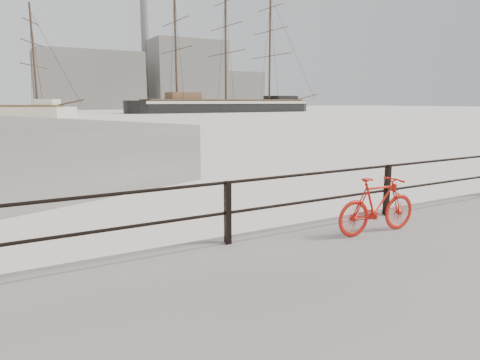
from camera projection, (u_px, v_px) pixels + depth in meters
name	position (u px, v px, depth m)	size (l,w,h in m)	color
ground	(378.00, 230.00, 8.59)	(400.00, 400.00, 0.00)	white
guardrail	(387.00, 190.00, 8.31)	(28.00, 0.10, 1.00)	black
bicycle	(377.00, 205.00, 7.17)	(1.61, 0.24, 0.97)	red
barque_black	(226.00, 112.00, 101.34)	(54.32, 17.78, 31.14)	black
schooner_mid	(2.00, 118.00, 68.32)	(25.25, 10.68, 18.49)	beige
industrial_west	(89.00, 81.00, 136.64)	(32.00, 18.00, 18.00)	gray
industrial_mid	(185.00, 75.00, 157.23)	(26.00, 20.00, 24.00)	gray
industrial_east	(234.00, 90.00, 173.50)	(20.00, 16.00, 14.00)	gray
smokestack	(145.00, 46.00, 153.45)	(2.80, 2.80, 44.00)	gray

